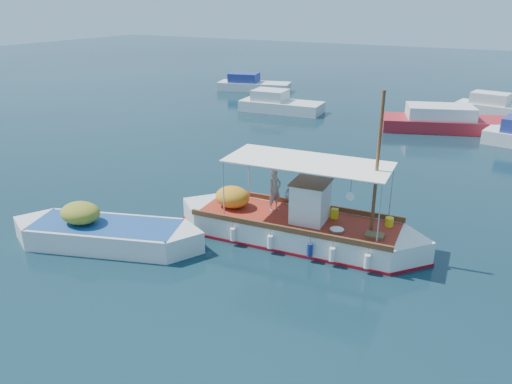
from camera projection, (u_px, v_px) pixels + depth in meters
The scene contains 7 objects.
ground at pixel (296, 248), 17.21m from camera, with size 160.00×160.00×0.00m, color black.
fishing_caique at pixel (295, 227), 17.63m from camera, with size 9.29×3.09×5.68m.
dinghy at pixel (105, 235), 17.32m from camera, with size 6.70×3.51×1.72m.
bg_boat_nw at pixel (279, 105), 37.74m from camera, with size 6.36×2.94×1.80m.
bg_boat_n at pixel (458, 123), 32.28m from camera, with size 10.65×6.13×1.80m.
bg_boat_far_w at pixel (252, 85), 46.24m from camera, with size 6.95×3.89×1.80m.
bg_boat_far_n at pixel (499, 109), 36.40m from camera, with size 6.53×2.97×1.80m.
Camera 1 is at (6.25, -14.08, 8.04)m, focal length 35.00 mm.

